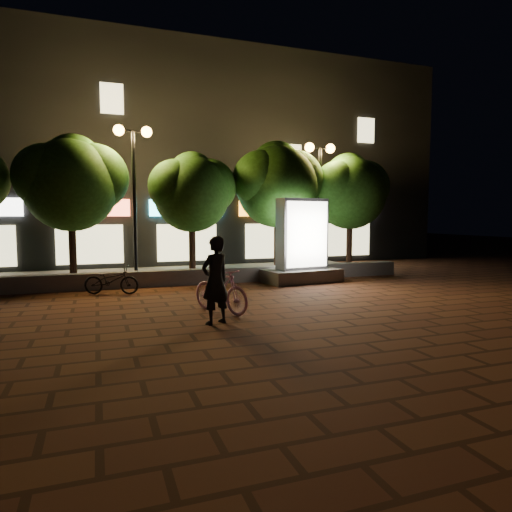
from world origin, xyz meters
name	(u,v)px	position (x,y,z in m)	size (l,w,h in m)	color
ground	(217,308)	(0.00, 0.00, 0.00)	(80.00, 80.00, 0.00)	#502B19
retaining_wall	(186,277)	(0.00, 4.00, 0.25)	(16.00, 0.45, 0.50)	slate
sidewalk	(174,274)	(0.00, 6.50, 0.04)	(16.00, 5.00, 0.08)	slate
building_block	(151,162)	(-0.01, 12.99, 5.00)	(28.00, 8.12, 11.30)	black
tree_left	(72,179)	(-3.45, 5.46, 3.44)	(3.60, 3.00, 4.89)	black
tree_mid	(193,189)	(0.55, 5.46, 3.22)	(3.24, 2.70, 4.50)	black
tree_right	(278,182)	(3.86, 5.46, 3.57)	(3.72, 3.10, 5.07)	black
tree_far_right	(351,189)	(7.05, 5.46, 3.37)	(3.48, 2.90, 4.76)	black
street_lamp_left	(134,163)	(-1.50, 5.20, 4.03)	(1.26, 0.36, 5.18)	black
street_lamp_right	(320,174)	(5.50, 5.20, 3.89)	(1.26, 0.36, 4.98)	black
ad_kiosk	(302,249)	(3.84, 3.26, 1.15)	(2.79, 1.67, 2.84)	slate
scooter_pink	(220,290)	(-0.08, -0.59, 0.53)	(0.50, 1.77, 1.06)	#E398D0
rider	(215,280)	(-0.46, -1.61, 0.91)	(0.67, 0.44, 1.83)	black
scooter_parked	(111,280)	(-2.38, 2.86, 0.41)	(0.55, 1.56, 0.82)	black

